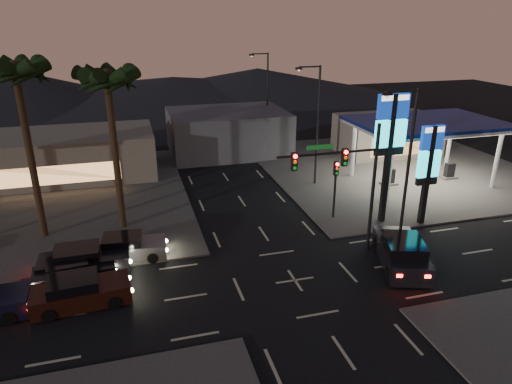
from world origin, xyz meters
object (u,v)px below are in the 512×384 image
object	(u,v)px
car_lane_a_front	(73,272)
traffic_signal_mast	(348,173)
pylon_sign_tall	(390,134)
car_lane_b_front	(127,248)
car_lane_b_mid	(83,261)
pylon_sign_short	(429,160)
suv_station	(401,253)
car_lane_a_mid	(80,292)
gas_station	(427,125)

from	to	relation	value
car_lane_a_front	traffic_signal_mast	bearing A→B (deg)	-3.91
pylon_sign_tall	car_lane_a_front	xyz separation A→B (m)	(-20.14, -2.46, -5.75)
car_lane_b_front	car_lane_b_mid	world-z (taller)	car_lane_b_mid
pylon_sign_short	suv_station	world-z (taller)	pylon_sign_short
pylon_sign_short	traffic_signal_mast	xyz separation A→B (m)	(-7.24, -2.51, 0.57)
traffic_signal_mast	car_lane_a_mid	size ratio (longest dim) A/B	1.61
gas_station	pylon_sign_short	world-z (taller)	pylon_sign_short
car_lane_a_front	car_lane_b_front	world-z (taller)	car_lane_b_front
car_lane_a_front	suv_station	bearing A→B (deg)	-9.93
gas_station	car_lane_a_front	world-z (taller)	gas_station
car_lane_a_mid	car_lane_b_mid	world-z (taller)	car_lane_b_mid
pylon_sign_short	pylon_sign_tall	bearing A→B (deg)	158.20
car_lane_a_mid	suv_station	size ratio (longest dim) A/B	0.86
car_lane_b_front	pylon_sign_tall	bearing A→B (deg)	1.42
pylon_sign_tall	car_lane_b_mid	bearing A→B (deg)	-175.58
suv_station	car_lane_a_mid	bearing A→B (deg)	176.98
gas_station	traffic_signal_mast	bearing A→B (deg)	-140.72
pylon_sign_tall	pylon_sign_short	world-z (taller)	pylon_sign_tall
traffic_signal_mast	car_lane_a_front	bearing A→B (deg)	176.09
car_lane_a_front	car_lane_b_front	xyz separation A→B (m)	(2.85, 2.03, 0.04)
car_lane_b_mid	suv_station	size ratio (longest dim) A/B	0.87
gas_station	car_lane_a_front	distance (m)	29.40
traffic_signal_mast	car_lane_a_mid	world-z (taller)	traffic_signal_mast
pylon_sign_short	car_lane_a_mid	world-z (taller)	pylon_sign_short
pylon_sign_short	car_lane_a_front	bearing A→B (deg)	-176.31
pylon_sign_tall	car_lane_a_mid	distance (m)	20.97
gas_station	pylon_sign_short	xyz separation A→B (m)	(-5.00, -7.50, -0.42)
suv_station	pylon_sign_tall	bearing A→B (deg)	70.19
car_lane_a_front	car_lane_a_mid	distance (m)	2.30
car_lane_b_mid	pylon_sign_tall	bearing A→B (deg)	4.42
traffic_signal_mast	pylon_sign_short	bearing A→B (deg)	19.13
car_lane_a_mid	gas_station	bearing A→B (deg)	22.43
suv_station	car_lane_b_front	bearing A→B (deg)	161.18
car_lane_a_front	suv_station	size ratio (longest dim) A/B	0.76
pylon_sign_tall	car_lane_b_front	size ratio (longest dim) A/B	1.92
pylon_sign_tall	car_lane_b_front	bearing A→B (deg)	-178.58
car_lane_a_front	suv_station	xyz separation A→B (m)	(18.12, -3.17, 0.18)
car_lane_a_mid	car_lane_b_front	bearing A→B (deg)	61.21
pylon_sign_tall	pylon_sign_short	bearing A→B (deg)	-21.80
car_lane_a_front	pylon_sign_tall	bearing A→B (deg)	6.96
car_lane_b_mid	gas_station	bearing A→B (deg)	16.44
pylon_sign_short	traffic_signal_mast	bearing A→B (deg)	-160.87
traffic_signal_mast	car_lane_a_mid	xyz separation A→B (m)	(-14.90, -1.19, -4.49)
car_lane_a_mid	car_lane_b_front	size ratio (longest dim) A/B	1.06
pylon_sign_short	car_lane_b_front	world-z (taller)	pylon_sign_short
car_lane_b_front	car_lane_a_mid	bearing A→B (deg)	-118.79
pylon_sign_tall	pylon_sign_short	xyz separation A→B (m)	(2.50, -1.00, -1.74)
car_lane_b_mid	car_lane_b_front	bearing A→B (deg)	24.54
car_lane_a_mid	pylon_sign_short	bearing A→B (deg)	9.49
car_lane_a_front	car_lane_b_mid	distance (m)	1.05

